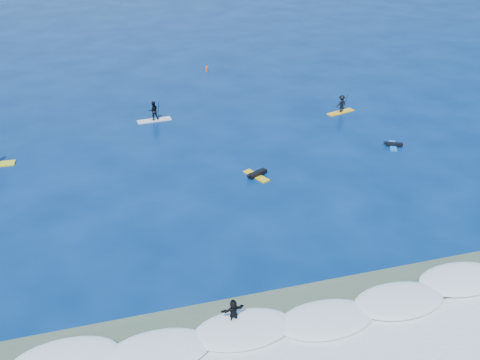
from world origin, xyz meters
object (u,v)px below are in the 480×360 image
object	(u,v)px
prone_paddler_near	(256,175)
marker_buoy	(207,69)
sup_paddler_right	(341,105)
wave_surfer	(233,313)
prone_paddler_far	(393,145)
sup_paddler_center	(154,113)

from	to	relation	value
prone_paddler_near	marker_buoy	world-z (taller)	marker_buoy
marker_buoy	sup_paddler_right	bearing A→B (deg)	-59.33
wave_surfer	marker_buoy	size ratio (longest dim) A/B	2.85
prone_paddler_far	prone_paddler_near	bearing A→B (deg)	123.59
sup_paddler_center	wave_surfer	distance (m)	26.05
prone_paddler_far	wave_surfer	distance (m)	23.40
prone_paddler_far	wave_surfer	xyz separation A→B (m)	(-17.39, -15.64, 0.65)
prone_paddler_near	prone_paddler_far	world-z (taller)	prone_paddler_near
sup_paddler_right	prone_paddler_far	xyz separation A→B (m)	(0.96, -7.73, -0.61)
marker_buoy	wave_surfer	bearing A→B (deg)	-100.66
prone_paddler_near	prone_paddler_far	distance (m)	12.13
prone_paddler_near	marker_buoy	distance (m)	25.06
wave_surfer	marker_buoy	bearing A→B (deg)	71.65
prone_paddler_near	wave_surfer	bearing A→B (deg)	133.90
prone_paddler_far	marker_buoy	xyz separation A→B (m)	(-10.10, 23.14, 0.16)
sup_paddler_center	marker_buoy	xyz separation A→B (m)	(7.58, 12.72, -0.48)
prone_paddler_far	wave_surfer	size ratio (longest dim) A/B	1.00
sup_paddler_right	prone_paddler_near	distance (m)	14.62
sup_paddler_right	sup_paddler_center	bearing A→B (deg)	154.71
prone_paddler_far	marker_buoy	bearing A→B (deg)	48.40
prone_paddler_near	sup_paddler_right	bearing A→B (deg)	-73.75
sup_paddler_right	marker_buoy	size ratio (longest dim) A/B	4.14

